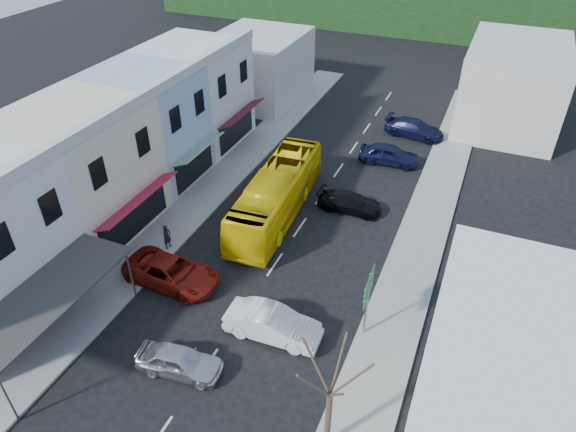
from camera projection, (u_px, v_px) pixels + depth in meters
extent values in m
plane|color=black|center=(244.00, 310.00, 27.30)|extent=(120.00, 120.00, 0.00)
cube|color=gray|center=(214.00, 187.00, 37.17)|extent=(3.00, 52.00, 0.15)
cube|color=gray|center=(422.00, 236.00, 32.41)|extent=(3.00, 52.00, 0.15)
cube|color=#59121A|center=(28.00, 291.00, 24.07)|extent=(1.30, 7.65, 0.08)
cube|color=beige|center=(80.00, 172.00, 31.22)|extent=(7.00, 8.00, 8.00)
cube|color=maroon|center=(138.00, 200.00, 30.46)|extent=(1.30, 6.80, 0.08)
cube|color=#93A9BD|center=(148.00, 126.00, 36.49)|extent=(7.00, 6.00, 8.00)
cube|color=#195926|center=(199.00, 149.00, 35.73)|extent=(1.30, 5.10, 0.08)
cube|color=silver|center=(196.00, 94.00, 41.38)|extent=(7.00, 7.00, 8.00)
cube|color=#59121A|center=(242.00, 113.00, 40.63)|extent=(1.30, 5.95, 0.08)
cube|color=silver|center=(536.00, 415.00, 17.71)|extent=(8.00, 9.00, 8.00)
cube|color=#B7B2A8|center=(258.00, 67.00, 49.70)|extent=(8.00, 10.00, 6.00)
cube|color=#B7B2A8|center=(512.00, 85.00, 44.38)|extent=(8.00, 12.00, 7.00)
imported|color=yellow|center=(277.00, 195.00, 33.61)|extent=(3.27, 11.74, 3.10)
imported|color=#BBBBC0|center=(179.00, 361.00, 23.68)|extent=(4.59, 2.35, 1.40)
imported|color=silver|center=(273.00, 325.00, 25.45)|extent=(4.47, 1.98, 1.40)
imported|color=maroon|center=(171.00, 273.00, 28.65)|extent=(4.68, 2.11, 1.40)
imported|color=black|center=(350.00, 201.00, 34.54)|extent=(4.55, 1.97, 1.40)
imported|color=black|center=(389.00, 155.00, 39.84)|extent=(4.52, 2.11, 1.40)
imported|color=black|center=(414.00, 129.00, 43.67)|extent=(4.70, 2.40, 1.40)
imported|color=black|center=(167.00, 236.00, 30.93)|extent=(0.52, 0.67, 1.70)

